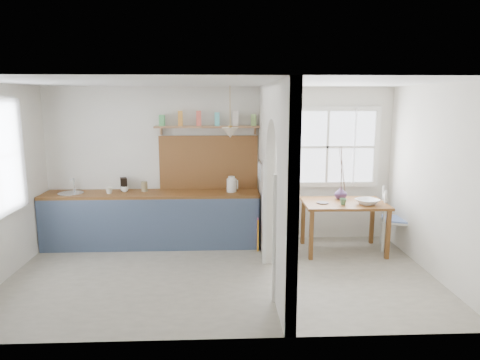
{
  "coord_description": "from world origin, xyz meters",
  "views": [
    {
      "loc": [
        0.02,
        -5.56,
        2.37
      ],
      "look_at": [
        0.27,
        0.28,
        1.29
      ],
      "focal_mm": 32.0,
      "sensor_mm": 36.0,
      "label": 1
    }
  ],
  "objects_px": {
    "chair_left": "(285,226)",
    "chair_right": "(396,219)",
    "vase": "(341,193)",
    "kettle": "(232,184)",
    "dining_table": "(343,227)"
  },
  "relations": [
    {
      "from": "chair_left",
      "to": "chair_right",
      "type": "xyz_separation_m",
      "value": [
        1.82,
        0.16,
        0.04
      ]
    },
    {
      "from": "chair_left",
      "to": "vase",
      "type": "xyz_separation_m",
      "value": [
        0.94,
        0.31,
        0.45
      ]
    },
    {
      "from": "chair_left",
      "to": "kettle",
      "type": "xyz_separation_m",
      "value": [
        -0.83,
        0.49,
        0.57
      ]
    },
    {
      "from": "chair_left",
      "to": "kettle",
      "type": "distance_m",
      "value": 1.12
    },
    {
      "from": "chair_left",
      "to": "vase",
      "type": "bearing_deg",
      "value": 121.29
    },
    {
      "from": "chair_left",
      "to": "vase",
      "type": "height_order",
      "value": "vase"
    },
    {
      "from": "dining_table",
      "to": "chair_right",
      "type": "xyz_separation_m",
      "value": [
        0.88,
        0.07,
        0.1
      ]
    },
    {
      "from": "chair_left",
      "to": "vase",
      "type": "distance_m",
      "value": 1.08
    },
    {
      "from": "dining_table",
      "to": "chair_right",
      "type": "relative_size",
      "value": 1.29
    },
    {
      "from": "chair_right",
      "to": "vase",
      "type": "xyz_separation_m",
      "value": [
        -0.88,
        0.15,
        0.41
      ]
    },
    {
      "from": "dining_table",
      "to": "vase",
      "type": "distance_m",
      "value": 0.55
    },
    {
      "from": "dining_table",
      "to": "kettle",
      "type": "height_order",
      "value": "kettle"
    },
    {
      "from": "vase",
      "to": "chair_left",
      "type": "bearing_deg",
      "value": -161.66
    },
    {
      "from": "kettle",
      "to": "vase",
      "type": "relative_size",
      "value": 1.25
    },
    {
      "from": "kettle",
      "to": "vase",
      "type": "height_order",
      "value": "kettle"
    }
  ]
}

